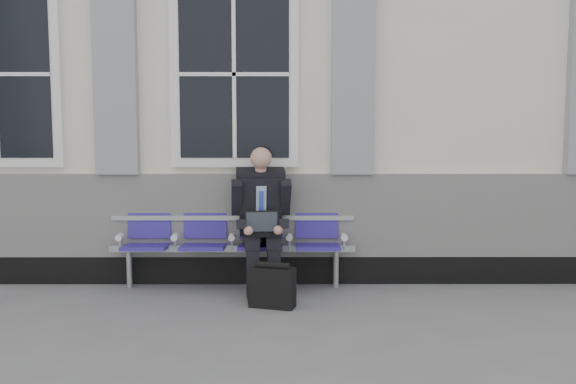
{
  "coord_description": "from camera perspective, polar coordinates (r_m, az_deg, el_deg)",
  "views": [
    {
      "loc": [
        0.9,
        -5.39,
        1.74
      ],
      "look_at": [
        0.91,
        0.9,
        1.06
      ],
      "focal_mm": 40.0,
      "sensor_mm": 36.0,
      "label": 1
    }
  ],
  "objects": [
    {
      "name": "ground",
      "position": [
        5.73,
        -9.33,
        -11.61
      ],
      "size": [
        70.0,
        70.0,
        0.0
      ],
      "primitive_type": "plane",
      "color": "slate",
      "rests_on": "ground"
    },
    {
      "name": "station_building",
      "position": [
        8.92,
        -6.11,
        9.19
      ],
      "size": [
        14.4,
        4.4,
        4.49
      ],
      "color": "white",
      "rests_on": "ground"
    },
    {
      "name": "bench",
      "position": [
        6.84,
        -4.95,
        -3.89
      ],
      "size": [
        2.6,
        0.47,
        0.91
      ],
      "color": "#9EA0A3",
      "rests_on": "ground"
    },
    {
      "name": "businessman",
      "position": [
        6.65,
        -2.39,
        -2.01
      ],
      "size": [
        0.64,
        0.85,
        1.5
      ],
      "color": "black",
      "rests_on": "ground"
    },
    {
      "name": "briefcase",
      "position": [
        6.14,
        -1.39,
        -8.39
      ],
      "size": [
        0.46,
        0.29,
        0.44
      ],
      "color": "black",
      "rests_on": "ground"
    }
  ]
}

